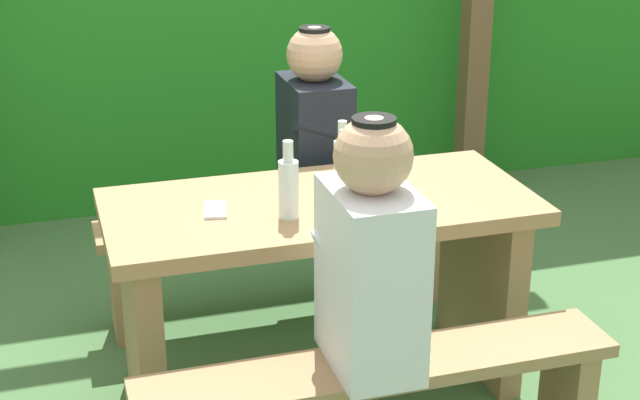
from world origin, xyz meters
TOP-DOWN VIEW (x-y plane):
  - ground_plane at (0.00, 0.00)m, footprint 12.00×12.00m
  - picnic_table at (0.00, 0.00)m, footprint 1.40×0.64m
  - bench_near at (0.00, -0.58)m, footprint 1.40×0.24m
  - bench_far at (0.00, 0.58)m, footprint 1.40×0.24m
  - person_white_shirt at (-0.03, -0.58)m, footprint 0.25×0.35m
  - person_black_coat at (0.15, 0.58)m, footprint 0.25×0.35m
  - drinking_glass at (0.23, 0.03)m, footprint 0.08×0.08m
  - bottle_left at (0.10, 0.09)m, footprint 0.06×0.06m
  - bottle_right at (-0.14, -0.12)m, footprint 0.06×0.06m
  - bottle_center at (0.06, -0.07)m, footprint 0.06×0.06m
  - cell_phone at (-0.35, 0.00)m, footprint 0.09×0.15m

SIDE VIEW (x-z plane):
  - ground_plane at x=0.00m, z-range 0.00..0.00m
  - bench_near at x=0.00m, z-range 0.09..0.53m
  - bench_far at x=0.00m, z-range 0.09..0.53m
  - picnic_table at x=0.00m, z-range 0.13..0.83m
  - cell_phone at x=-0.35m, z-range 0.70..0.71m
  - drinking_glass at x=0.23m, z-range 0.70..0.80m
  - person_white_shirt at x=-0.03m, z-range 0.41..1.12m
  - person_black_coat at x=0.15m, z-range 0.41..1.12m
  - bottle_left at x=0.10m, z-range 0.68..0.91m
  - bottle_center at x=0.06m, z-range 0.68..0.93m
  - bottle_right at x=-0.14m, z-range 0.68..0.93m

